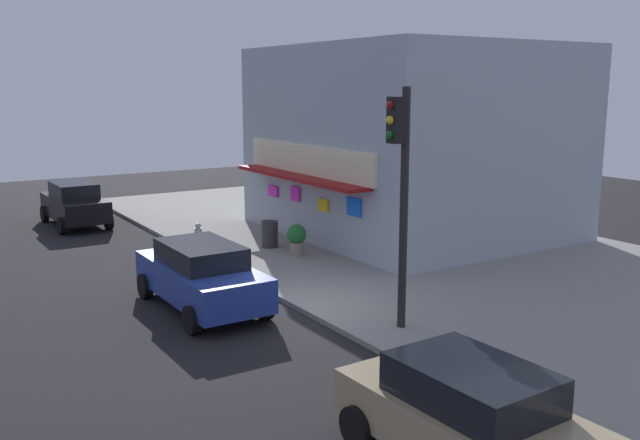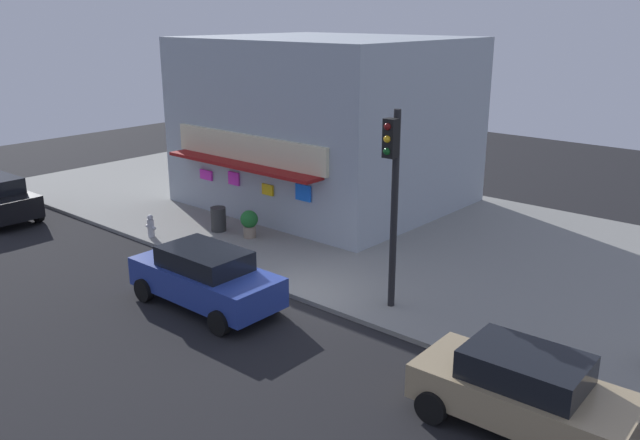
{
  "view_description": "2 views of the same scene",
  "coord_description": "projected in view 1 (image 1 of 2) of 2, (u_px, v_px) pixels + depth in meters",
  "views": [
    {
      "loc": [
        13.72,
        -8.0,
        5.32
      ],
      "look_at": [
        -0.85,
        1.18,
        1.95
      ],
      "focal_mm": 39.07,
      "sensor_mm": 36.0,
      "label": 1
    },
    {
      "loc": [
        11.54,
        -12.12,
        7.5
      ],
      "look_at": [
        -0.71,
        1.99,
        1.65
      ],
      "focal_mm": 37.3,
      "sensor_mm": 36.0,
      "label": 2
    }
  ],
  "objects": [
    {
      "name": "parked_car_blue",
      "position": [
        201.0,
        275.0,
        16.65
      ],
      "size": [
        4.38,
        2.03,
        1.61
      ],
      "color": "navy",
      "rests_on": "ground_plane"
    },
    {
      "name": "traffic_light",
      "position": [
        401.0,
        177.0,
        14.48
      ],
      "size": [
        0.32,
        0.58,
        5.15
      ],
      "color": "black",
      "rests_on": "sidewalk"
    },
    {
      "name": "parked_car_black",
      "position": [
        75.0,
        204.0,
        26.51
      ],
      "size": [
        4.03,
        1.96,
        1.66
      ],
      "color": "black",
      "rests_on": "ground_plane"
    },
    {
      "name": "fire_hydrant",
      "position": [
        198.0,
        235.0,
        22.54
      ],
      "size": [
        0.47,
        0.23,
        0.79
      ],
      "color": "#B2B2B7",
      "rests_on": "sidewalk"
    },
    {
      "name": "corner_building",
      "position": [
        410.0,
        140.0,
        24.68
      ],
      "size": [
        9.73,
        9.28,
        6.48
      ],
      "color": "#9EA8B2",
      "rests_on": "sidewalk"
    },
    {
      "name": "trash_can",
      "position": [
        270.0,
        234.0,
        22.52
      ],
      "size": [
        0.53,
        0.53,
        0.85
      ],
      "primitive_type": "cylinder",
      "color": "#2D2D2D",
      "rests_on": "sidewalk"
    },
    {
      "name": "sidewalk",
      "position": [
        489.0,
        271.0,
        19.91
      ],
      "size": [
        37.18,
        12.73,
        0.13
      ],
      "primitive_type": "cube",
      "color": "gray",
      "rests_on": "ground_plane"
    },
    {
      "name": "potted_plant_by_doorway",
      "position": [
        297.0,
        238.0,
        21.48
      ],
      "size": [
        0.6,
        0.6,
        0.95
      ],
      "color": "gray",
      "rests_on": "sidewalk"
    },
    {
      "name": "ground_plane",
      "position": [
        297.0,
        311.0,
        16.6
      ],
      "size": [
        55.77,
        55.77,
        0.0
      ],
      "primitive_type": "plane",
      "color": "black"
    },
    {
      "name": "parked_car_tan",
      "position": [
        470.0,
        417.0,
        9.59
      ],
      "size": [
        4.07,
        2.11,
        1.57
      ],
      "color": "#9E8966",
      "rests_on": "ground_plane"
    }
  ]
}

